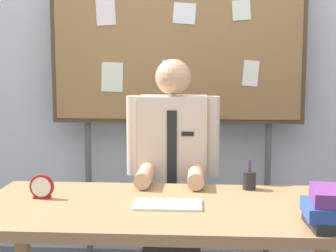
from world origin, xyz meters
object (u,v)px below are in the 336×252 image
(bulletin_board, at_px, (177,47))
(desk, at_px, (165,221))
(person, at_px, (173,186))
(desk_clock, at_px, (42,188))
(open_notebook, at_px, (168,205))
(book_stack, at_px, (332,208))
(pen_holder, at_px, (249,180))

(bulletin_board, bearing_deg, desk, -89.99)
(person, distance_m, desk_clock, 0.85)
(open_notebook, bearing_deg, book_stack, -20.77)
(desk_clock, bearing_deg, open_notebook, -8.30)
(person, relative_size, book_stack, 5.64)
(person, bearing_deg, desk, -90.00)
(person, height_order, bulletin_board, bulletin_board)
(open_notebook, xyz_separation_m, desk_clock, (-0.63, 0.09, 0.05))
(bulletin_board, distance_m, book_stack, 1.72)
(open_notebook, bearing_deg, desk_clock, 171.70)
(desk, xyz_separation_m, desk_clock, (-0.62, 0.07, 0.13))
(desk, xyz_separation_m, book_stack, (0.70, -0.28, 0.16))
(person, xyz_separation_m, desk_clock, (-0.62, -0.57, 0.12))
(desk, distance_m, pen_holder, 0.54)
(person, relative_size, open_notebook, 4.45)
(book_stack, xyz_separation_m, desk_clock, (-1.32, 0.35, -0.02))
(person, height_order, book_stack, person)
(open_notebook, height_order, pen_holder, pen_holder)
(open_notebook, height_order, desk_clock, desk_clock)
(pen_holder, bearing_deg, desk, -143.06)
(person, bearing_deg, bulletin_board, 90.02)
(open_notebook, distance_m, desk_clock, 0.64)
(person, relative_size, pen_holder, 8.85)
(desk, height_order, book_stack, book_stack)
(bulletin_board, relative_size, open_notebook, 6.49)
(bulletin_board, height_order, desk_clock, bulletin_board)
(person, bearing_deg, desk_clock, -137.29)
(pen_holder, bearing_deg, bulletin_board, 117.32)
(book_stack, relative_size, pen_holder, 1.57)
(open_notebook, bearing_deg, bulletin_board, 90.70)
(open_notebook, bearing_deg, desk, 124.99)
(person, relative_size, desk_clock, 11.95)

